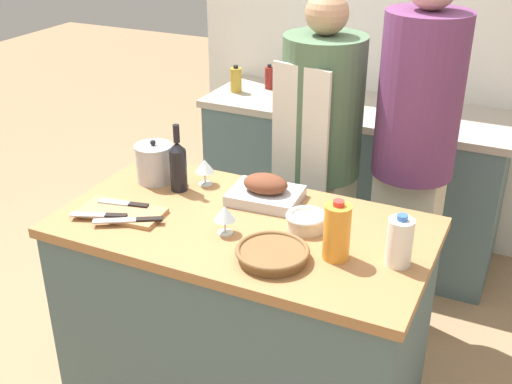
{
  "coord_description": "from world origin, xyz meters",
  "views": [
    {
      "loc": [
        0.95,
        -1.89,
        2.06
      ],
      "look_at": [
        0.0,
        0.11,
        0.96
      ],
      "focal_mm": 45.0,
      "sensor_mm": 36.0,
      "label": 1
    }
  ],
  "objects_px": {
    "cutting_board": "(122,212)",
    "condiment_bottle_tall": "(236,80)",
    "condiment_bottle_short": "(269,78)",
    "knife_bread": "(125,203)",
    "person_cook_aproned": "(320,151)",
    "milk_jug": "(400,242)",
    "wine_glass_left": "(225,214)",
    "stock_pot": "(154,163)",
    "knife_chef": "(130,220)",
    "person_cook_guest": "(414,146)",
    "wine_glass_right": "(205,166)",
    "knife_paring": "(101,215)",
    "roasting_pan": "(266,191)",
    "wine_bottle_green": "(178,165)",
    "mixing_bowl": "(306,220)",
    "juice_jug": "(337,232)",
    "wicker_basket": "(272,253)"
  },
  "relations": [
    {
      "from": "roasting_pan",
      "to": "cutting_board",
      "type": "height_order",
      "value": "roasting_pan"
    },
    {
      "from": "mixing_bowl",
      "to": "wine_glass_right",
      "type": "distance_m",
      "value": 0.56
    },
    {
      "from": "condiment_bottle_tall",
      "to": "mixing_bowl",
      "type": "bearing_deg",
      "value": -53.81
    },
    {
      "from": "cutting_board",
      "to": "condiment_bottle_tall",
      "type": "relative_size",
      "value": 2.12
    },
    {
      "from": "wine_bottle_green",
      "to": "wine_glass_right",
      "type": "relative_size",
      "value": 2.52
    },
    {
      "from": "cutting_board",
      "to": "stock_pot",
      "type": "bearing_deg",
      "value": 99.42
    },
    {
      "from": "wine_bottle_green",
      "to": "condiment_bottle_tall",
      "type": "relative_size",
      "value": 1.8
    },
    {
      "from": "roasting_pan",
      "to": "mixing_bowl",
      "type": "relative_size",
      "value": 1.92
    },
    {
      "from": "knife_bread",
      "to": "condiment_bottle_tall",
      "type": "distance_m",
      "value": 1.49
    },
    {
      "from": "knife_bread",
      "to": "person_cook_aproned",
      "type": "relative_size",
      "value": 0.13
    },
    {
      "from": "wine_glass_right",
      "to": "person_cook_guest",
      "type": "distance_m",
      "value": 0.93
    },
    {
      "from": "cutting_board",
      "to": "condiment_bottle_short",
      "type": "distance_m",
      "value": 1.66
    },
    {
      "from": "roasting_pan",
      "to": "knife_chef",
      "type": "bearing_deg",
      "value": -133.48
    },
    {
      "from": "wicker_basket",
      "to": "person_cook_aproned",
      "type": "relative_size",
      "value": 0.16
    },
    {
      "from": "roasting_pan",
      "to": "wicker_basket",
      "type": "relative_size",
      "value": 1.16
    },
    {
      "from": "wine_glass_left",
      "to": "knife_chef",
      "type": "relative_size",
      "value": 0.47
    },
    {
      "from": "wicker_basket",
      "to": "milk_jug",
      "type": "height_order",
      "value": "milk_jug"
    },
    {
      "from": "wine_glass_right",
      "to": "knife_paring",
      "type": "bearing_deg",
      "value": -114.76
    },
    {
      "from": "condiment_bottle_short",
      "to": "person_cook_aproned",
      "type": "height_order",
      "value": "person_cook_aproned"
    },
    {
      "from": "person_cook_aproned",
      "to": "mixing_bowl",
      "type": "bearing_deg",
      "value": -60.95
    },
    {
      "from": "cutting_board",
      "to": "mixing_bowl",
      "type": "distance_m",
      "value": 0.72
    },
    {
      "from": "condiment_bottle_tall",
      "to": "wine_bottle_green",
      "type": "bearing_deg",
      "value": -73.72
    },
    {
      "from": "wicker_basket",
      "to": "cutting_board",
      "type": "height_order",
      "value": "wicker_basket"
    },
    {
      "from": "person_cook_guest",
      "to": "knife_paring",
      "type": "bearing_deg",
      "value": -129.27
    },
    {
      "from": "knife_bread",
      "to": "stock_pot",
      "type": "bearing_deg",
      "value": 97.43
    },
    {
      "from": "wine_bottle_green",
      "to": "wine_glass_left",
      "type": "bearing_deg",
      "value": -35.02
    },
    {
      "from": "knife_bread",
      "to": "knife_chef",
      "type": "bearing_deg",
      "value": -46.51
    },
    {
      "from": "stock_pot",
      "to": "knife_chef",
      "type": "relative_size",
      "value": 0.78
    },
    {
      "from": "mixing_bowl",
      "to": "person_cook_guest",
      "type": "xyz_separation_m",
      "value": [
        0.23,
        0.71,
        0.07
      ]
    },
    {
      "from": "milk_jug",
      "to": "knife_paring",
      "type": "distance_m",
      "value": 1.11
    },
    {
      "from": "cutting_board",
      "to": "condiment_bottle_tall",
      "type": "xyz_separation_m",
      "value": [
        -0.27,
        1.51,
        0.09
      ]
    },
    {
      "from": "roasting_pan",
      "to": "wine_glass_left",
      "type": "relative_size",
      "value": 2.64
    },
    {
      "from": "roasting_pan",
      "to": "wicker_basket",
      "type": "distance_m",
      "value": 0.44
    },
    {
      "from": "cutting_board",
      "to": "person_cook_aproned",
      "type": "bearing_deg",
      "value": 61.33
    },
    {
      "from": "juice_jug",
      "to": "milk_jug",
      "type": "relative_size",
      "value": 1.17
    },
    {
      "from": "juice_jug",
      "to": "person_cook_aproned",
      "type": "relative_size",
      "value": 0.13
    },
    {
      "from": "wine_glass_left",
      "to": "knife_chef",
      "type": "bearing_deg",
      "value": -164.48
    },
    {
      "from": "cutting_board",
      "to": "person_cook_guest",
      "type": "xyz_separation_m",
      "value": [
        0.92,
        0.92,
        0.1
      ]
    },
    {
      "from": "condiment_bottle_tall",
      "to": "person_cook_aproned",
      "type": "relative_size",
      "value": 0.1
    },
    {
      "from": "milk_jug",
      "to": "wine_glass_left",
      "type": "height_order",
      "value": "milk_jug"
    },
    {
      "from": "condiment_bottle_tall",
      "to": "condiment_bottle_short",
      "type": "relative_size",
      "value": 1.08
    },
    {
      "from": "wine_glass_left",
      "to": "wine_glass_right",
      "type": "bearing_deg",
      "value": 129.21
    },
    {
      "from": "juice_jug",
      "to": "knife_bread",
      "type": "height_order",
      "value": "juice_jug"
    },
    {
      "from": "stock_pot",
      "to": "knife_chef",
      "type": "bearing_deg",
      "value": -70.37
    },
    {
      "from": "milk_jug",
      "to": "person_cook_guest",
      "type": "distance_m",
      "value": 0.82
    },
    {
      "from": "knife_paring",
      "to": "wine_glass_right",
      "type": "bearing_deg",
      "value": 65.24
    },
    {
      "from": "condiment_bottle_short",
      "to": "person_cook_guest",
      "type": "bearing_deg",
      "value": -35.41
    },
    {
      "from": "condiment_bottle_short",
      "to": "roasting_pan",
      "type": "bearing_deg",
      "value": -66.3
    },
    {
      "from": "cutting_board",
      "to": "wine_glass_right",
      "type": "xyz_separation_m",
      "value": [
        0.16,
        0.37,
        0.07
      ]
    },
    {
      "from": "wicker_basket",
      "to": "condiment_bottle_short",
      "type": "distance_m",
      "value": 1.87
    }
  ]
}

